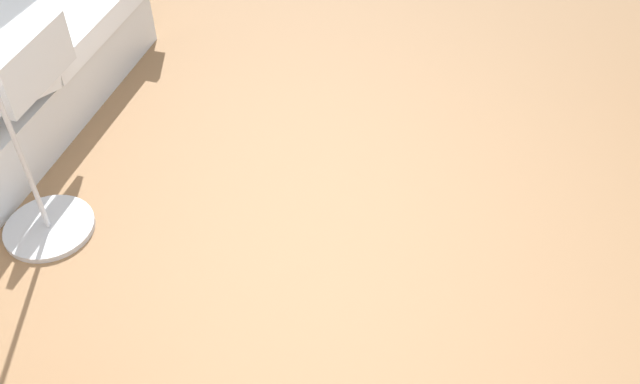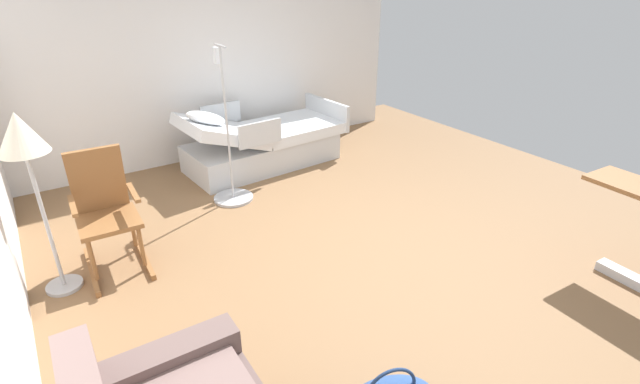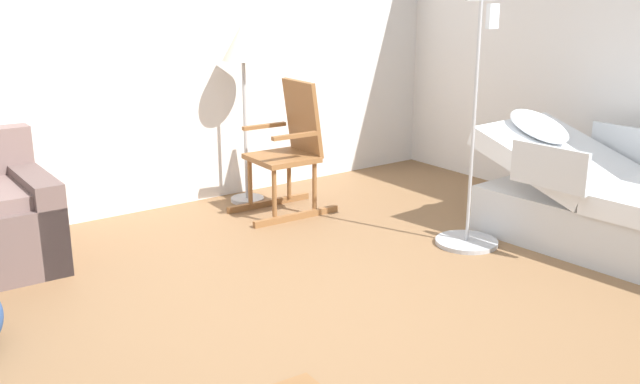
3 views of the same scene
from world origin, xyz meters
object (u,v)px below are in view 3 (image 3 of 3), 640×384
(rocking_chair, at_px, (290,150))
(floor_lamp, at_px, (243,54))
(hospital_bed, at_px, (627,212))
(iv_pole, at_px, (469,210))

(rocking_chair, relative_size, floor_lamp, 0.71)
(hospital_bed, bearing_deg, floor_lamp, 119.31)
(hospital_bed, height_order, iv_pole, iv_pole)
(floor_lamp, distance_m, iv_pole, 2.19)
(hospital_bed, bearing_deg, iv_pole, 133.81)
(floor_lamp, xyz_separation_m, iv_pole, (0.72, -1.82, -0.98))
(hospital_bed, distance_m, floor_lamp, 3.10)
(rocking_chair, relative_size, iv_pole, 0.62)
(hospital_bed, relative_size, rocking_chair, 2.07)
(hospital_bed, relative_size, floor_lamp, 1.47)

